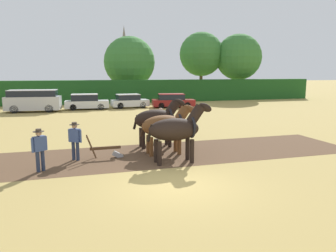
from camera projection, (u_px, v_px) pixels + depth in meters
The scene contains 18 objects.
ground_plane at pixel (175, 185), 10.78m from camera, with size 240.00×240.00×0.00m, color #A88E4C.
plowed_furrow_strip at pixel (76, 160), 13.76m from camera, with size 25.59×4.46×0.01m, color brown.
hedgerow at pixel (98, 92), 38.86m from camera, with size 57.62×1.53×2.74m, color #1E511E.
tree_left at pixel (129, 62), 43.85m from camera, with size 6.82×6.82×8.44m.
tree_center_left at pixel (201, 54), 46.38m from camera, with size 6.19×6.19×9.30m.
tree_center at pixel (239, 57), 46.05m from camera, with size 6.42×6.42×8.99m.
church_spire at pixel (124, 56), 75.36m from camera, with size 2.18×2.18×14.18m.
draft_horse_lead_left at pixel (177, 129), 13.23m from camera, with size 2.83×0.96×2.50m.
draft_horse_lead_right at pixel (166, 126), 14.68m from camera, with size 2.66×1.03×2.28m.
draft_horse_trail_left at pixel (157, 119), 16.10m from camera, with size 2.73×1.03×2.43m.
plow at pixel (108, 151), 14.10m from camera, with size 1.56×0.46×1.13m.
farmer_at_plow at pixel (75, 138), 13.62m from camera, with size 0.53×0.43×1.62m.
farmer_beside_team at pixel (161, 121), 18.10m from camera, with size 0.60×0.43×1.72m.
farmer_onlooker_left at pixel (39, 147), 12.07m from camera, with size 0.53×0.43×1.61m.
parked_van at pixel (33, 100), 30.49m from camera, with size 5.01×2.45×2.06m.
parked_car_left at pixel (86, 102), 32.59m from camera, with size 4.32×1.94×1.54m.
parked_car_center_left at pixel (129, 101), 34.09m from camera, with size 3.91×1.97×1.43m.
parked_car_center at pixel (173, 101), 34.47m from camera, with size 4.63×2.47×1.44m.
Camera 1 is at (-3.17, -9.83, 3.65)m, focal length 35.00 mm.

